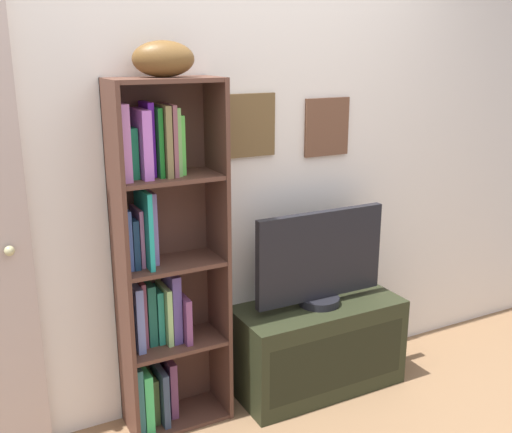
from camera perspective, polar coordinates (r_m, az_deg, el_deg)
back_wall at (r=3.00m, az=-2.86°, el=5.62°), size 4.80×0.08×2.56m
bookshelf at (r=2.85m, az=-9.27°, el=-4.65°), size 0.50×0.26×1.69m
football at (r=2.66m, az=-8.86°, el=14.66°), size 0.30×0.22×0.15m
tv_stand at (r=3.35m, az=5.93°, el=-12.17°), size 0.91×0.40×0.49m
television at (r=3.15m, az=6.18°, el=-4.10°), size 0.75×0.22×0.51m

